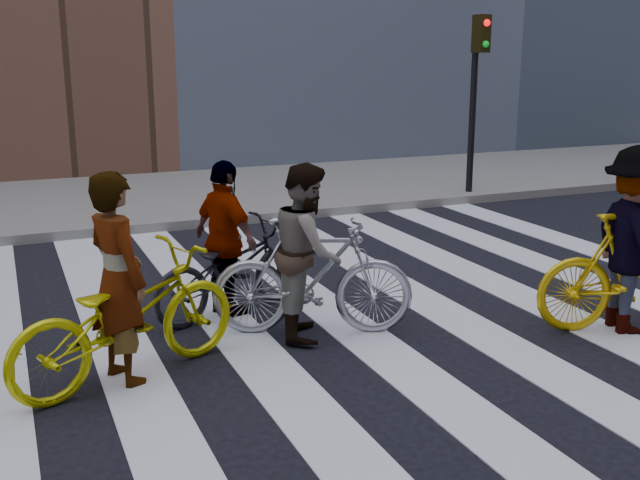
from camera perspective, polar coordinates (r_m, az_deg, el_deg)
ground at (r=7.66m, az=6.62°, el=-6.43°), size 100.00×100.00×0.00m
sidewalk_far at (r=14.40m, az=-8.32°, el=3.53°), size 100.00×5.00×0.15m
zebra_crosswalk at (r=7.65m, az=6.62°, el=-6.39°), size 8.25×10.00×0.01m
traffic_signal at (r=14.04m, az=11.87°, el=12.18°), size 0.22×0.42×3.33m
bike_yellow_left at (r=6.41m, az=-14.52°, el=-5.68°), size 2.22×1.46×1.10m
bike_silver_mid at (r=7.19m, az=-0.58°, el=-2.79°), size 2.00×1.24×1.17m
bike_yellow_right at (r=7.92m, az=22.84°, el=-2.27°), size 2.04×1.09×1.18m
bike_dark_rear at (r=7.81m, az=-6.78°, el=-2.18°), size 2.00×1.26×0.99m
rider_left at (r=6.30m, az=-15.15°, el=-2.86°), size 0.64×0.76×1.77m
rider_mid at (r=7.10m, az=-0.96°, el=-0.84°), size 0.90×1.00×1.68m
rider_right at (r=7.81m, az=22.81°, el=-0.04°), size 0.98×1.32×1.83m
rider_rear at (r=7.72m, az=-7.20°, el=0.05°), size 0.70×1.03×1.63m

